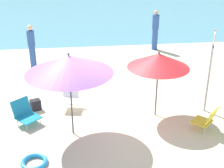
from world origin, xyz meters
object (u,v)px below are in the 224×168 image
object	(u,v)px
umbrella_purple	(69,64)
person_b	(32,46)
person_a	(155,30)
umbrella_red	(159,60)
warning_sign	(211,61)
swim_ring	(34,162)
beach_chair_b	(70,97)
beach_chair_c	(25,113)
beach_chair_a	(206,119)
beach_bag	(36,105)

from	to	relation	value
umbrella_purple	person_b	xyz separation A→B (m)	(-1.42, 4.63, -0.95)
person_a	person_b	size ratio (longest dim) A/B	1.06
umbrella_red	warning_sign	world-z (taller)	warning_sign
warning_sign	person_a	bearing A→B (deg)	112.75
warning_sign	swim_ring	bearing A→B (deg)	-135.56
beach_chair_b	person_b	bearing A→B (deg)	-145.58
beach_chair_c	person_b	distance (m)	4.05
beach_chair_a	beach_chair_b	distance (m)	3.65
beach_chair_b	beach_bag	size ratio (longest dim) A/B	2.06
beach_chair_a	beach_bag	world-z (taller)	beach_chair_a
person_b	warning_sign	bearing A→B (deg)	93.52
beach_chair_b	beach_bag	distance (m)	0.97
swim_ring	umbrella_red	bearing A→B (deg)	29.70
beach_chair_c	warning_sign	distance (m)	4.93
person_a	swim_ring	bearing A→B (deg)	105.64
swim_ring	beach_chair_c	bearing A→B (deg)	102.75
person_a	beach_chair_a	bearing A→B (deg)	133.43
umbrella_purple	beach_bag	distance (m)	2.32
warning_sign	beach_bag	bearing A→B (deg)	-165.02
umbrella_purple	beach_chair_b	size ratio (longest dim) A/B	3.30
umbrella_red	beach_chair_c	world-z (taller)	umbrella_red
umbrella_purple	person_a	size ratio (longest dim) A/B	1.20
beach_chair_b	umbrella_red	bearing A→B (deg)	85.21
umbrella_red	person_b	size ratio (longest dim) A/B	1.12
umbrella_purple	beach_chair_a	world-z (taller)	umbrella_purple
person_a	warning_sign	world-z (taller)	warning_sign
umbrella_red	beach_chair_c	xyz separation A→B (m)	(-3.39, -0.01, -1.25)
beach_chair_a	warning_sign	xyz separation A→B (m)	(0.38, 0.97, 1.14)
swim_ring	beach_bag	size ratio (longest dim) A/B	1.88
umbrella_purple	beach_chair_a	bearing A→B (deg)	-4.99
beach_chair_a	beach_bag	bearing A→B (deg)	25.98
umbrella_red	warning_sign	distance (m)	1.40
umbrella_red	umbrella_purple	distance (m)	2.30
beach_bag	umbrella_red	bearing A→B (deg)	-11.75
warning_sign	swim_ring	size ratio (longest dim) A/B	4.02
person_a	beach_bag	size ratio (longest dim) A/B	5.64
umbrella_red	beach_chair_a	distance (m)	1.84
person_b	beach_bag	size ratio (longest dim) A/B	5.32
person_b	beach_bag	distance (m)	3.42
umbrella_purple	beach_chair_a	size ratio (longest dim) A/B	3.00
beach_chair_b	person_b	xyz separation A→B (m)	(-1.36, 3.31, 0.49)
person_a	swim_ring	xyz separation A→B (m)	(-4.38, -7.31, -0.81)
beach_chair_b	umbrella_purple	bearing A→B (deg)	14.87
beach_chair_b	swim_ring	distance (m)	2.53
umbrella_purple	beach_chair_b	world-z (taller)	umbrella_purple
warning_sign	beach_bag	size ratio (longest dim) A/B	7.57
umbrella_red	person_a	size ratio (longest dim) A/B	1.05
umbrella_purple	beach_chair_b	xyz separation A→B (m)	(-0.06, 1.32, -1.45)
umbrella_purple	umbrella_red	bearing A→B (deg)	16.14
umbrella_purple	swim_ring	bearing A→B (deg)	-126.89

